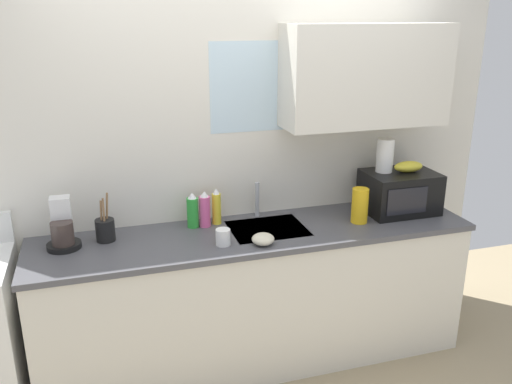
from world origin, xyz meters
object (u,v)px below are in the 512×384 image
at_px(banana_bunch, 408,167).
at_px(mug_white, 223,237).
at_px(paper_towel_roll, 385,155).
at_px(microwave, 399,192).
at_px(dish_soap_bottle_green, 193,211).
at_px(dish_soap_bottle_pink, 205,210).
at_px(utensil_crock, 105,229).
at_px(cereal_canister, 360,206).
at_px(coffee_maker, 63,229).
at_px(small_bowl, 263,239).
at_px(dish_soap_bottle_yellow, 217,207).

height_order(banana_bunch, mug_white, banana_bunch).
distance_m(paper_towel_roll, mug_white, 1.22).
distance_m(microwave, dish_soap_bottle_green, 1.36).
bearing_deg(mug_white, microwave, 8.61).
relative_size(dish_soap_bottle_pink, dish_soap_bottle_green, 1.03).
relative_size(dish_soap_bottle_pink, utensil_crock, 0.79).
bearing_deg(mug_white, dish_soap_bottle_green, 109.52).
bearing_deg(dish_soap_bottle_green, paper_towel_roll, -3.56).
bearing_deg(dish_soap_bottle_green, utensil_crock, -173.64).
distance_m(paper_towel_roll, dish_soap_bottle_pink, 1.22).
height_order(paper_towel_roll, cereal_canister, paper_towel_roll).
height_order(coffee_maker, dish_soap_bottle_pink, coffee_maker).
xyz_separation_m(dish_soap_bottle_pink, dish_soap_bottle_green, (-0.07, 0.01, -0.00)).
bearing_deg(paper_towel_roll, mug_white, -168.17).
relative_size(microwave, cereal_canister, 2.08).
bearing_deg(small_bowl, utensil_crock, 159.53).
xyz_separation_m(banana_bunch, paper_towel_roll, (-0.15, 0.05, 0.08)).
xyz_separation_m(paper_towel_roll, dish_soap_bottle_pink, (-1.18, 0.07, -0.27)).
relative_size(cereal_canister, small_bowl, 1.70).
bearing_deg(banana_bunch, small_bowl, -166.91).
bearing_deg(utensil_crock, dish_soap_bottle_green, 6.36).
height_order(dish_soap_bottle_yellow, small_bowl, dish_soap_bottle_yellow).
bearing_deg(dish_soap_bottle_green, mug_white, -70.48).
bearing_deg(dish_soap_bottle_green, dish_soap_bottle_pink, -8.28).
height_order(banana_bunch, paper_towel_roll, paper_towel_roll).
distance_m(paper_towel_roll, dish_soap_bottle_yellow, 1.14).
bearing_deg(cereal_canister, microwave, 16.17).
bearing_deg(paper_towel_roll, coffee_maker, 179.76).
xyz_separation_m(mug_white, small_bowl, (0.22, -0.06, -0.02)).
height_order(paper_towel_roll, dish_soap_bottle_pink, paper_towel_roll).
bearing_deg(mug_white, utensil_crock, 157.80).
distance_m(cereal_canister, utensil_crock, 1.55).
xyz_separation_m(microwave, small_bowl, (-1.02, -0.25, -0.10)).
distance_m(microwave, dish_soap_bottle_yellow, 1.21).
distance_m(dish_soap_bottle_yellow, dish_soap_bottle_green, 0.15).
bearing_deg(paper_towel_roll, dish_soap_bottle_pink, 176.74).
height_order(paper_towel_roll, dish_soap_bottle_green, paper_towel_roll).
bearing_deg(utensil_crock, coffee_maker, -177.14).
relative_size(microwave, dish_soap_bottle_green, 2.07).
height_order(paper_towel_roll, mug_white, paper_towel_roll).
relative_size(paper_towel_roll, dish_soap_bottle_green, 0.99).
height_order(cereal_canister, utensil_crock, utensil_crock).
height_order(banana_bunch, dish_soap_bottle_yellow, banana_bunch).
relative_size(banana_bunch, dish_soap_bottle_pink, 0.88).
xyz_separation_m(mug_white, utensil_crock, (-0.64, 0.26, 0.02)).
bearing_deg(banana_bunch, mug_white, -171.66).
relative_size(dish_soap_bottle_pink, mug_white, 2.40).
bearing_deg(coffee_maker, microwave, -1.62).
xyz_separation_m(dish_soap_bottle_pink, small_bowl, (0.26, -0.37, -0.07)).
xyz_separation_m(dish_soap_bottle_yellow, small_bowl, (0.18, -0.39, -0.08)).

